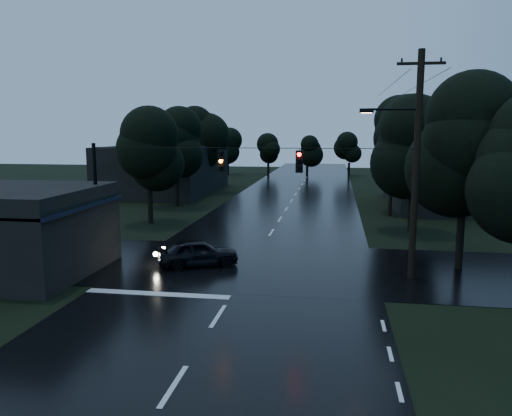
# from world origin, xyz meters

# --- Properties ---
(ground) EXTENTS (160.00, 160.00, 0.00)m
(ground) POSITION_xyz_m (0.00, 0.00, 0.00)
(ground) COLOR black
(ground) RESTS_ON ground
(main_road) EXTENTS (12.00, 120.00, 0.02)m
(main_road) POSITION_xyz_m (0.00, 30.00, 0.00)
(main_road) COLOR black
(main_road) RESTS_ON ground
(cross_street) EXTENTS (60.00, 9.00, 0.02)m
(cross_street) POSITION_xyz_m (0.00, 12.00, 0.00)
(cross_street) COLOR black
(cross_street) RESTS_ON ground
(building_far_right) EXTENTS (10.00, 14.00, 4.40)m
(building_far_right) POSITION_xyz_m (14.00, 34.00, 2.20)
(building_far_right) COLOR black
(building_far_right) RESTS_ON ground
(building_far_left) EXTENTS (10.00, 16.00, 5.00)m
(building_far_left) POSITION_xyz_m (-14.00, 40.00, 2.50)
(building_far_left) COLOR black
(building_far_left) RESTS_ON ground
(utility_pole_main) EXTENTS (3.50, 0.30, 10.00)m
(utility_pole_main) POSITION_xyz_m (7.41, 11.00, 5.26)
(utility_pole_main) COLOR black
(utility_pole_main) RESTS_ON ground
(utility_pole_far) EXTENTS (2.00, 0.30, 7.50)m
(utility_pole_far) POSITION_xyz_m (8.30, 28.00, 3.88)
(utility_pole_far) COLOR black
(utility_pole_far) RESTS_ON ground
(anchor_pole_left) EXTENTS (0.18, 0.18, 6.00)m
(anchor_pole_left) POSITION_xyz_m (-7.50, 11.00, 3.00)
(anchor_pole_left) COLOR black
(anchor_pole_left) RESTS_ON ground
(span_signals) EXTENTS (15.00, 0.37, 1.12)m
(span_signals) POSITION_xyz_m (0.56, 10.99, 5.24)
(span_signals) COLOR black
(span_signals) RESTS_ON ground
(tree_corner_near) EXTENTS (4.48, 4.48, 9.44)m
(tree_corner_near) POSITION_xyz_m (10.00, 13.00, 5.99)
(tree_corner_near) COLOR black
(tree_corner_near) RESTS_ON ground
(tree_left_a) EXTENTS (3.92, 3.92, 8.26)m
(tree_left_a) POSITION_xyz_m (-9.00, 22.00, 5.24)
(tree_left_a) COLOR black
(tree_left_a) RESTS_ON ground
(tree_left_b) EXTENTS (4.20, 4.20, 8.85)m
(tree_left_b) POSITION_xyz_m (-9.60, 30.00, 5.62)
(tree_left_b) COLOR black
(tree_left_b) RESTS_ON ground
(tree_left_c) EXTENTS (4.48, 4.48, 9.44)m
(tree_left_c) POSITION_xyz_m (-10.20, 40.00, 5.99)
(tree_left_c) COLOR black
(tree_left_c) RESTS_ON ground
(tree_right_a) EXTENTS (4.20, 4.20, 8.85)m
(tree_right_a) POSITION_xyz_m (9.00, 22.00, 5.62)
(tree_right_a) COLOR black
(tree_right_a) RESTS_ON ground
(tree_right_b) EXTENTS (4.48, 4.48, 9.44)m
(tree_right_b) POSITION_xyz_m (9.60, 30.00, 5.99)
(tree_right_b) COLOR black
(tree_right_b) RESTS_ON ground
(tree_right_c) EXTENTS (4.76, 4.76, 10.03)m
(tree_right_c) POSITION_xyz_m (10.20, 40.00, 6.37)
(tree_right_c) COLOR black
(tree_right_c) RESTS_ON ground
(car) EXTENTS (4.23, 3.04, 1.34)m
(car) POSITION_xyz_m (-2.54, 11.49, 0.67)
(car) COLOR black
(car) RESTS_ON ground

